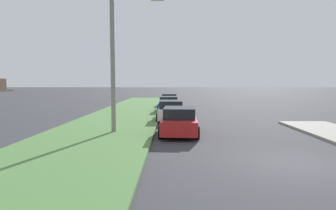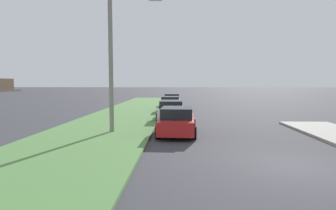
{
  "view_description": "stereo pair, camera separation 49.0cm",
  "coord_description": "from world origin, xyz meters",
  "px_view_note": "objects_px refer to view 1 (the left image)",
  "views": [
    {
      "loc": [
        -9.56,
        4.42,
        2.8
      ],
      "look_at": [
        10.59,
        4.68,
        1.19
      ],
      "focal_mm": 30.64,
      "sensor_mm": 36.0,
      "label": 1
    },
    {
      "loc": [
        -9.55,
        3.93,
        2.8
      ],
      "look_at": [
        10.59,
        4.68,
        1.19
      ],
      "focal_mm": 30.64,
      "sensor_mm": 36.0,
      "label": 2
    }
  ],
  "objects_px": {
    "parked_car_blue": "(169,104)",
    "streetlight": "(119,52)",
    "parked_car_white": "(171,111)",
    "parked_car_silver": "(169,100)",
    "parked_car_red": "(179,121)"
  },
  "relations": [
    {
      "from": "parked_car_blue",
      "to": "parked_car_white",
      "type": "bearing_deg",
      "value": -178.1
    },
    {
      "from": "parked_car_blue",
      "to": "streetlight",
      "type": "relative_size",
      "value": 0.57
    },
    {
      "from": "streetlight",
      "to": "parked_car_white",
      "type": "bearing_deg",
      "value": -26.44
    },
    {
      "from": "parked_car_white",
      "to": "streetlight",
      "type": "xyz_separation_m",
      "value": [
        -5.53,
        2.75,
        3.67
      ]
    },
    {
      "from": "parked_car_red",
      "to": "parked_car_silver",
      "type": "relative_size",
      "value": 1.0
    },
    {
      "from": "parked_car_white",
      "to": "streetlight",
      "type": "distance_m",
      "value": 7.19
    },
    {
      "from": "streetlight",
      "to": "parked_car_silver",
      "type": "bearing_deg",
      "value": -8.01
    },
    {
      "from": "parked_car_red",
      "to": "parked_car_silver",
      "type": "xyz_separation_m",
      "value": [
        17.81,
        0.73,
        0.0
      ]
    },
    {
      "from": "parked_car_red",
      "to": "parked_car_blue",
      "type": "height_order",
      "value": "same"
    },
    {
      "from": "parked_car_blue",
      "to": "parked_car_silver",
      "type": "distance_m",
      "value": 6.21
    },
    {
      "from": "parked_car_red",
      "to": "parked_car_blue",
      "type": "relative_size",
      "value": 1.01
    },
    {
      "from": "parked_car_blue",
      "to": "parked_car_red",
      "type": "bearing_deg",
      "value": -176.9
    },
    {
      "from": "parked_car_white",
      "to": "streetlight",
      "type": "height_order",
      "value": "streetlight"
    },
    {
      "from": "parked_car_silver",
      "to": "streetlight",
      "type": "height_order",
      "value": "streetlight"
    },
    {
      "from": "parked_car_silver",
      "to": "streetlight",
      "type": "bearing_deg",
      "value": 169.28
    }
  ]
}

